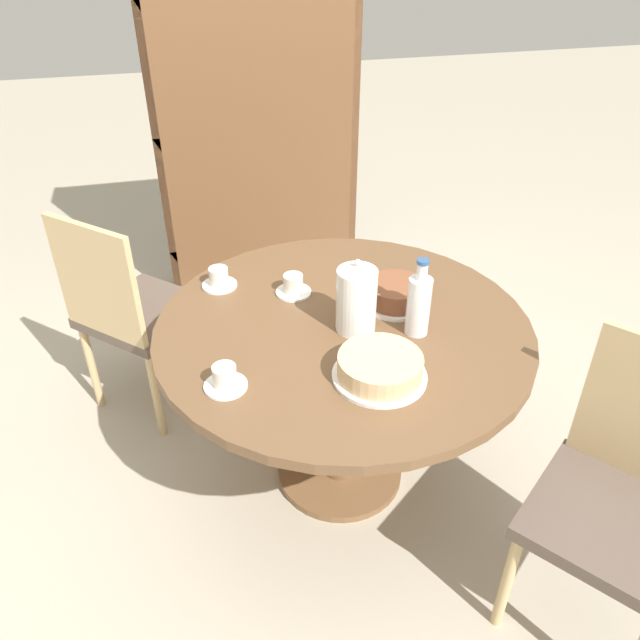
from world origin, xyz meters
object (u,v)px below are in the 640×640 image
at_px(chair_b, 132,310).
at_px(cup_a, 293,286).
at_px(water_bottle, 419,304).
at_px(coffee_pot, 356,298).
at_px(cup_c, 225,379).
at_px(bookshelf, 258,130).
at_px(cake_second, 396,294).
at_px(cup_b, 219,279).
at_px(chair_a, 623,495).
at_px(cake_main, 380,368).

distance_m(chair_b, cup_a, 0.73).
bearing_deg(water_bottle, coffee_pot, 159.92).
xyz_separation_m(coffee_pot, cup_c, (-0.44, -0.19, -0.09)).
relative_size(chair_b, cup_a, 7.35).
bearing_deg(water_bottle, cup_a, 135.53).
distance_m(bookshelf, cup_a, 1.32).
relative_size(cake_second, cup_b, 1.83).
relative_size(water_bottle, cake_second, 1.14).
relative_size(coffee_pot, water_bottle, 0.96).
bearing_deg(chair_a, cup_c, -152.18).
bearing_deg(cup_a, chair_b, 147.69).
xyz_separation_m(coffee_pot, cup_b, (-0.39, 0.37, -0.09)).
bearing_deg(coffee_pot, cup_c, -156.77).
bearing_deg(coffee_pot, water_bottle, -20.08).
bearing_deg(cake_main, cup_c, 171.32).
bearing_deg(water_bottle, cup_b, 142.89).
distance_m(chair_a, cup_b, 1.44).
height_order(bookshelf, coffee_pot, bookshelf).
distance_m(bookshelf, cake_second, 1.48).
distance_m(chair_a, coffee_pot, 0.94).
distance_m(cake_main, cup_a, 0.53).
height_order(cup_a, cup_c, same).
height_order(bookshelf, cup_b, bookshelf).
height_order(cake_main, cup_c, cake_main).
distance_m(chair_a, water_bottle, 0.78).
bearing_deg(cake_second, cup_a, 154.95).
height_order(chair_a, chair_b, same).
distance_m(bookshelf, water_bottle, 1.65).
distance_m(cake_main, cake_second, 0.40).
relative_size(chair_a, bookshelf, 0.51).
bearing_deg(cup_c, coffee_pot, 23.23).
bearing_deg(coffee_pot, bookshelf, 91.78).
relative_size(chair_a, cup_a, 7.35).
relative_size(bookshelf, coffee_pot, 7.21).
relative_size(chair_b, bookshelf, 0.51).
relative_size(bookshelf, cup_c, 14.52).
height_order(chair_a, cup_a, chair_a).
relative_size(bookshelf, cake_second, 7.91).
distance_m(cake_second, cup_c, 0.68).
height_order(chair_a, cup_c, chair_a).
xyz_separation_m(chair_b, water_bottle, (0.92, -0.69, 0.32)).
distance_m(water_bottle, cup_a, 0.47).
xyz_separation_m(bookshelf, coffee_pot, (0.05, -1.57, -0.06)).
distance_m(chair_a, chair_b, 1.84).
bearing_deg(water_bottle, chair_a, -56.03).
bearing_deg(chair_b, cake_second, -165.56).
bearing_deg(water_bottle, cup_c, -168.86).
bearing_deg(cup_c, cup_b, 85.25).
bearing_deg(bookshelf, cake_second, 98.68).
xyz_separation_m(bookshelf, cake_second, (0.22, -1.46, -0.13)).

